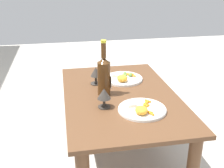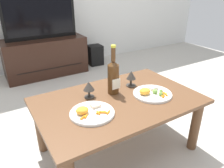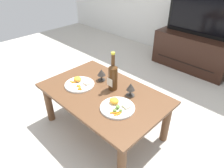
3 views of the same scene
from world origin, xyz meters
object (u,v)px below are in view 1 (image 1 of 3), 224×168
at_px(wine_bottle, 104,74).
at_px(dining_table, 120,105).
at_px(dinner_plate_left, 142,109).
at_px(goblet_left, 104,95).
at_px(goblet_right, 96,73).
at_px(dinner_plate_right, 123,78).

bearing_deg(wine_bottle, dining_table, -101.08).
xyz_separation_m(dining_table, dinner_plate_left, (-0.25, -0.07, 0.09)).
bearing_deg(goblet_left, dining_table, -39.12).
relative_size(goblet_right, dinner_plate_right, 0.45).
bearing_deg(dining_table, dinner_plate_right, -17.05).
bearing_deg(dinner_plate_right, goblet_left, 152.93).
height_order(dinner_plate_left, dinner_plate_right, dinner_plate_right).
bearing_deg(goblet_right, dinner_plate_left, -155.69).
height_order(dining_table, goblet_right, goblet_right).
bearing_deg(dining_table, goblet_right, 33.09).
xyz_separation_m(goblet_left, dinner_plate_right, (0.40, -0.20, -0.07)).
relative_size(wine_bottle, dinner_plate_right, 1.28).
distance_m(wine_bottle, goblet_left, 0.19).
relative_size(dining_table, goblet_right, 9.03).
height_order(dining_table, dinner_plate_left, dinner_plate_left).
bearing_deg(goblet_right, goblet_left, -180.00).
bearing_deg(goblet_left, goblet_right, 0.00).
bearing_deg(dinner_plate_left, wine_bottle, 33.01).
relative_size(dinner_plate_left, dinner_plate_right, 0.99).
bearing_deg(dinner_plate_left, goblet_left, 66.94).
distance_m(goblet_right, dinner_plate_left, 0.50).
height_order(dining_table, wine_bottle, wine_bottle).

